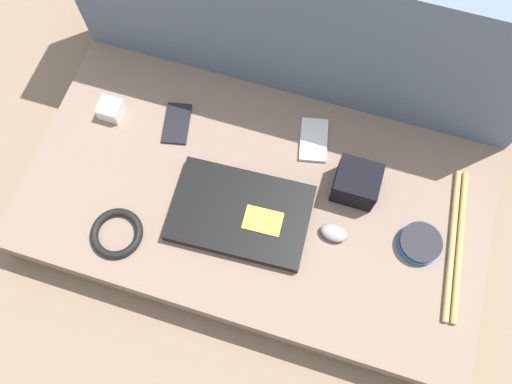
{
  "coord_description": "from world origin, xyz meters",
  "views": [
    {
      "loc": [
        0.13,
        -0.41,
        1.27
      ],
      "look_at": [
        0.0,
        0.0,
        0.14
      ],
      "focal_mm": 35.0,
      "sensor_mm": 36.0,
      "label": 1
    }
  ],
  "objects_px": {
    "computer_mouse": "(334,233)",
    "speaker_puck": "(420,243)",
    "phone_black": "(177,123)",
    "camera_pouch": "(356,183)",
    "charger_brick": "(111,109)",
    "phone_silver": "(314,140)",
    "laptop": "(241,213)"
  },
  "relations": [
    {
      "from": "speaker_puck",
      "to": "phone_silver",
      "type": "relative_size",
      "value": 0.79
    },
    {
      "from": "computer_mouse",
      "to": "phone_black",
      "type": "distance_m",
      "value": 0.49
    },
    {
      "from": "phone_silver",
      "to": "charger_brick",
      "type": "bearing_deg",
      "value": 176.79
    },
    {
      "from": "phone_black",
      "to": "camera_pouch",
      "type": "relative_size",
      "value": 1.22
    },
    {
      "from": "speaker_puck",
      "to": "charger_brick",
      "type": "height_order",
      "value": "charger_brick"
    },
    {
      "from": "phone_silver",
      "to": "camera_pouch",
      "type": "relative_size",
      "value": 1.26
    },
    {
      "from": "laptop",
      "to": "speaker_puck",
      "type": "height_order",
      "value": "laptop"
    },
    {
      "from": "speaker_puck",
      "to": "phone_silver",
      "type": "bearing_deg",
      "value": 147.95
    },
    {
      "from": "speaker_puck",
      "to": "camera_pouch",
      "type": "height_order",
      "value": "camera_pouch"
    },
    {
      "from": "camera_pouch",
      "to": "charger_brick",
      "type": "distance_m",
      "value": 0.66
    },
    {
      "from": "computer_mouse",
      "to": "speaker_puck",
      "type": "bearing_deg",
      "value": 13.94
    },
    {
      "from": "laptop",
      "to": "speaker_puck",
      "type": "distance_m",
      "value": 0.43
    },
    {
      "from": "speaker_puck",
      "to": "computer_mouse",
      "type": "bearing_deg",
      "value": -170.15
    },
    {
      "from": "computer_mouse",
      "to": "speaker_puck",
      "type": "distance_m",
      "value": 0.2
    },
    {
      "from": "laptop",
      "to": "computer_mouse",
      "type": "distance_m",
      "value": 0.23
    },
    {
      "from": "phone_silver",
      "to": "charger_brick",
      "type": "height_order",
      "value": "charger_brick"
    },
    {
      "from": "computer_mouse",
      "to": "phone_silver",
      "type": "height_order",
      "value": "computer_mouse"
    },
    {
      "from": "phone_silver",
      "to": "charger_brick",
      "type": "relative_size",
      "value": 2.32
    },
    {
      "from": "phone_black",
      "to": "charger_brick",
      "type": "xyz_separation_m",
      "value": [
        -0.17,
        -0.02,
        0.02
      ]
    },
    {
      "from": "computer_mouse",
      "to": "phone_silver",
      "type": "distance_m",
      "value": 0.25
    },
    {
      "from": "speaker_puck",
      "to": "phone_black",
      "type": "bearing_deg",
      "value": 168.49
    },
    {
      "from": "speaker_puck",
      "to": "camera_pouch",
      "type": "distance_m",
      "value": 0.2
    },
    {
      "from": "phone_black",
      "to": "camera_pouch",
      "type": "height_order",
      "value": "camera_pouch"
    },
    {
      "from": "laptop",
      "to": "phone_black",
      "type": "relative_size",
      "value": 2.68
    },
    {
      "from": "phone_silver",
      "to": "phone_black",
      "type": "relative_size",
      "value": 1.03
    },
    {
      "from": "laptop",
      "to": "charger_brick",
      "type": "xyz_separation_m",
      "value": [
        -0.41,
        0.17,
        0.01
      ]
    },
    {
      "from": "speaker_puck",
      "to": "charger_brick",
      "type": "relative_size",
      "value": 1.83
    },
    {
      "from": "phone_silver",
      "to": "charger_brick",
      "type": "xyz_separation_m",
      "value": [
        -0.53,
        -0.08,
        0.01
      ]
    },
    {
      "from": "charger_brick",
      "to": "camera_pouch",
      "type": "bearing_deg",
      "value": -1.95
    },
    {
      "from": "speaker_puck",
      "to": "phone_black",
      "type": "distance_m",
      "value": 0.68
    },
    {
      "from": "phone_black",
      "to": "camera_pouch",
      "type": "distance_m",
      "value": 0.48
    },
    {
      "from": "laptop",
      "to": "camera_pouch",
      "type": "bearing_deg",
      "value": 27.69
    }
  ]
}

